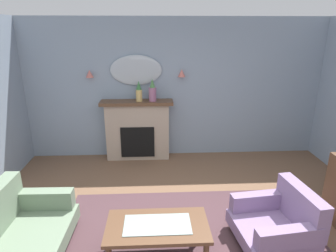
{
  "coord_description": "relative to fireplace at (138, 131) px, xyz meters",
  "views": [
    {
      "loc": [
        -0.41,
        -2.52,
        2.41
      ],
      "look_at": [
        -0.19,
        1.73,
        1.0
      ],
      "focal_mm": 30.7,
      "sensor_mm": 36.0,
      "label": 1
    }
  ],
  "objects": [
    {
      "name": "wall_back",
      "position": [
        0.73,
        0.22,
        0.76
      ],
      "size": [
        6.68,
        0.1,
        2.66
      ],
      "primitive_type": "cube",
      "color": "#8C9EB2",
      "rests_on": "ground"
    },
    {
      "name": "patterned_rug",
      "position": [
        0.73,
        -2.56,
        -0.56
      ],
      "size": [
        3.2,
        2.4,
        0.01
      ],
      "primitive_type": "cube",
      "color": "#4C3338",
      "rests_on": "ground"
    },
    {
      "name": "fireplace",
      "position": [
        0.0,
        0.0,
        0.0
      ],
      "size": [
        1.36,
        0.36,
        1.16
      ],
      "color": "tan",
      "rests_on": "ground"
    },
    {
      "name": "mantel_vase_right",
      "position": [
        0.05,
        -0.03,
        0.76
      ],
      "size": [
        0.12,
        0.12,
        0.38
      ],
      "color": "tan",
      "rests_on": "fireplace"
    },
    {
      "name": "mantel_vase_centre",
      "position": [
        0.3,
        -0.03,
        0.77
      ],
      "size": [
        0.14,
        0.14,
        0.42
      ],
      "color": "#9E6084",
      "rests_on": "fireplace"
    },
    {
      "name": "wall_mirror",
      "position": [
        0.0,
        0.14,
        1.14
      ],
      "size": [
        0.96,
        0.06,
        0.56
      ],
      "primitive_type": "ellipsoid",
      "color": "#B2BCC6"
    },
    {
      "name": "wall_sconce_left",
      "position": [
        -0.85,
        0.09,
        1.09
      ],
      "size": [
        0.14,
        0.14,
        0.14
      ],
      "primitive_type": "cone",
      "color": "#D17066"
    },
    {
      "name": "wall_sconce_right",
      "position": [
        0.85,
        0.09,
        1.09
      ],
      "size": [
        0.14,
        0.14,
        0.14
      ],
      "primitive_type": "cone",
      "color": "#D17066"
    },
    {
      "name": "coffee_table",
      "position": [
        0.34,
        -2.7,
        -0.19
      ],
      "size": [
        1.1,
        0.6,
        0.45
      ],
      "color": "brown",
      "rests_on": "ground"
    },
    {
      "name": "floral_couch",
      "position": [
        -1.22,
        -2.85,
        -0.25
      ],
      "size": [
        0.9,
        1.74,
        0.76
      ],
      "color": "gray",
      "rests_on": "ground"
    },
    {
      "name": "armchair_near_fireplace",
      "position": [
        1.75,
        -2.53,
        -0.27
      ],
      "size": [
        0.91,
        0.9,
        0.71
      ],
      "color": "gray",
      "rests_on": "ground"
    }
  ]
}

